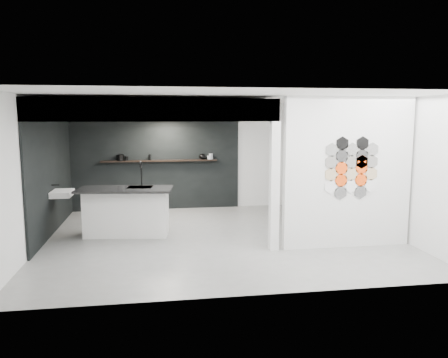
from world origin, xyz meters
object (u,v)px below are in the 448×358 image
(kettle, at_px, (202,157))
(utensil_cup, at_px, (126,158))
(glass_bowl, at_px, (210,157))
(glass_vase, at_px, (211,156))
(wall_basin, at_px, (62,193))
(stockpot, at_px, (120,158))
(bottle_dark, at_px, (150,157))
(partition_panel, at_px, (348,173))
(kitchen_island, at_px, (127,211))

(kettle, height_order, utensil_cup, kettle)
(glass_bowl, distance_m, glass_vase, 0.04)
(kettle, bearing_deg, utensil_cup, 161.56)
(wall_basin, height_order, stockpot, stockpot)
(kettle, xyz_separation_m, bottle_dark, (-1.38, 0.00, 0.00))
(partition_panel, distance_m, wall_basin, 5.78)
(glass_bowl, bearing_deg, glass_vase, 0.00)
(utensil_cup, bearing_deg, kitchen_island, -86.87)
(stockpot, xyz_separation_m, glass_bowl, (2.31, 0.00, -0.03))
(stockpot, bearing_deg, kettle, 0.00)
(kitchen_island, bearing_deg, kettle, 60.58)
(stockpot, distance_m, utensil_cup, 0.15)
(bottle_dark, bearing_deg, glass_vase, 0.00)
(wall_basin, bearing_deg, utensil_cup, 59.91)
(bottle_dark, distance_m, utensil_cup, 0.59)
(glass_vase, bearing_deg, partition_panel, -61.77)
(partition_panel, bearing_deg, glass_vase, 118.23)
(wall_basin, bearing_deg, kettle, 33.11)
(kettle, distance_m, utensil_cup, 1.97)
(glass_vase, distance_m, bottle_dark, 1.60)
(kettle, relative_size, bottle_dark, 1.17)
(wall_basin, bearing_deg, bottle_dark, 49.09)
(partition_panel, height_order, kettle, partition_panel)
(wall_basin, bearing_deg, glass_vase, 31.35)
(wall_basin, relative_size, glass_bowl, 4.34)
(kitchen_island, distance_m, utensil_cup, 2.59)
(partition_panel, relative_size, glass_vase, 18.15)
(partition_panel, xyz_separation_m, kettle, (-2.30, 3.87, -0.01))
(wall_basin, height_order, bottle_dark, bottle_dark)
(glass_bowl, distance_m, utensil_cup, 2.16)
(kettle, height_order, bottle_dark, bottle_dark)
(glass_bowl, bearing_deg, kettle, 180.00)
(kitchen_island, bearing_deg, glass_bowl, 57.79)
(partition_panel, xyz_separation_m, kitchen_island, (-4.13, 1.43, -0.89))
(wall_basin, relative_size, stockpot, 3.15)
(kitchen_island, relative_size, utensil_cup, 18.46)
(wall_basin, relative_size, kettle, 3.41)
(utensil_cup, bearing_deg, glass_bowl, 0.00)
(glass_bowl, bearing_deg, kitchen_island, -129.77)
(bottle_dark, bearing_deg, glass_bowl, 0.00)
(kitchen_island, distance_m, bottle_dark, 2.63)
(stockpot, height_order, bottle_dark, stockpot)
(glass_vase, bearing_deg, glass_bowl, 180.00)
(partition_panel, xyz_separation_m, bottle_dark, (-3.68, 3.87, -0.00))
(kitchen_island, relative_size, bottle_dark, 13.15)
(utensil_cup, bearing_deg, kettle, 0.00)
(glass_bowl, bearing_deg, partition_panel, -61.43)
(kettle, bearing_deg, bottle_dark, 161.56)
(wall_basin, xyz_separation_m, utensil_cup, (1.20, 2.07, 0.52))
(kettle, height_order, glass_vase, glass_vase)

